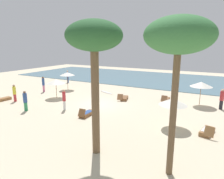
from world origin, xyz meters
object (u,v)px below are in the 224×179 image
umbrella_3 (56,81)px  umbrella_0 (67,74)px  umbrella_1 (201,84)px  palm_1 (94,41)px  umbrella_2 (173,102)px  palm_0 (179,38)px  surfboard (106,92)px  person_4 (68,76)px  lounger_4 (87,114)px  person_1 (43,84)px  person_2 (222,99)px  person_5 (25,101)px  lounger_3 (3,99)px  person_0 (15,93)px  lounger_2 (166,100)px  person_3 (64,99)px  lounger_0 (207,131)px  lounger_1 (124,98)px

umbrella_3 → umbrella_0: bearing=113.3°
umbrella_1 → palm_1: bearing=-109.2°
umbrella_2 → palm_0: (1.03, -5.41, 4.08)m
surfboard → person_4: bearing=161.8°
umbrella_2 → lounger_4: umbrella_2 is taller
person_1 → person_2: (19.20, 2.69, -0.02)m
umbrella_1 → palm_1: size_ratio=0.33×
umbrella_1 → palm_0: (-0.26, -11.85, 3.87)m
person_1 → person_5: size_ratio=1.06×
umbrella_2 → palm_0: size_ratio=0.30×
person_1 → palm_0: palm_0 is taller
person_2 → lounger_3: bearing=-159.2°
umbrella_1 → umbrella_2: 6.57m
person_0 → person_1: size_ratio=0.92×
lounger_2 → lounger_4: size_ratio=1.04×
umbrella_1 → person_2: (1.81, -0.47, -1.08)m
person_3 → person_5: bearing=-146.8°
lounger_0 → person_5: size_ratio=0.96×
person_3 → surfboard: size_ratio=0.81×
surfboard → lounger_2: bearing=-3.2°
person_2 → person_3: person_2 is taller
person_5 → lounger_0: bearing=9.7°
umbrella_2 → palm_0: bearing=-79.2°
person_3 → palm_0: bearing=-24.3°
lounger_3 → person_0: size_ratio=0.98×
person_2 → surfboard: bearing=176.9°
palm_1 → lounger_2: bearing=85.3°
person_2 → person_4: person_2 is taller
person_5 → person_4: bearing=114.8°
umbrella_0 → lounger_0: size_ratio=1.31×
person_1 → person_3: person_1 is taller
lounger_1 → person_2: size_ratio=0.94×
lounger_0 → person_0: size_ratio=0.98×
umbrella_2 → person_1: 16.46m
umbrella_0 → palm_1: size_ratio=0.33×
person_5 → lounger_4: bearing=15.4°
lounger_0 → person_2: person_2 is taller
person_2 → umbrella_0: bearing=-179.2°
umbrella_3 → lounger_2: bearing=21.0°
umbrella_2 → palm_1: (-2.85, -5.41, 4.03)m
person_4 → surfboard: size_ratio=0.82×
umbrella_3 → person_4: umbrella_3 is taller
lounger_2 → person_2: size_ratio=0.90×
lounger_1 → person_1: 10.34m
person_5 → palm_0: bearing=-12.1°
person_3 → umbrella_2: bearing=4.9°
lounger_2 → palm_1: (-0.96, -11.64, 5.68)m
umbrella_1 → surfboard: (-10.47, 0.19, -2.00)m
umbrella_2 → surfboard: size_ratio=0.90×
lounger_2 → person_5: bearing=-138.8°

